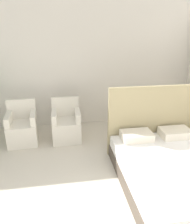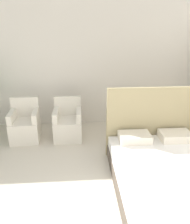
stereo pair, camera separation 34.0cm
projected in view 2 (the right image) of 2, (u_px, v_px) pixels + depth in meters
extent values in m
cube|color=silver|center=(75.00, 65.00, 5.07)|extent=(10.00, 0.06, 2.90)
cube|color=#4C4238|center=(170.00, 184.00, 3.23)|extent=(1.63, 1.99, 0.22)
cube|color=white|center=(172.00, 172.00, 3.15)|extent=(1.59, 1.95, 0.19)
cube|color=tan|center=(152.00, 122.00, 3.98)|extent=(1.66, 0.06, 1.31)
cube|color=silver|center=(134.00, 137.00, 3.79)|extent=(0.54, 0.35, 0.14)
cube|color=silver|center=(175.00, 136.00, 3.84)|extent=(0.54, 0.35, 0.14)
cube|color=silver|center=(25.00, 130.00, 4.64)|extent=(0.62, 0.62, 0.45)
cube|color=silver|center=(25.00, 107.00, 4.72)|extent=(0.58, 0.09, 0.43)
cube|color=silver|center=(12.00, 117.00, 4.49)|extent=(0.13, 0.53, 0.20)
cube|color=silver|center=(36.00, 116.00, 4.55)|extent=(0.13, 0.53, 0.20)
cube|color=silver|center=(68.00, 129.00, 4.70)|extent=(0.59, 0.59, 0.45)
cube|color=silver|center=(68.00, 106.00, 4.79)|extent=(0.58, 0.06, 0.43)
cube|color=silver|center=(56.00, 115.00, 4.57)|extent=(0.10, 0.52, 0.20)
cube|color=silver|center=(79.00, 115.00, 4.60)|extent=(0.10, 0.52, 0.20)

